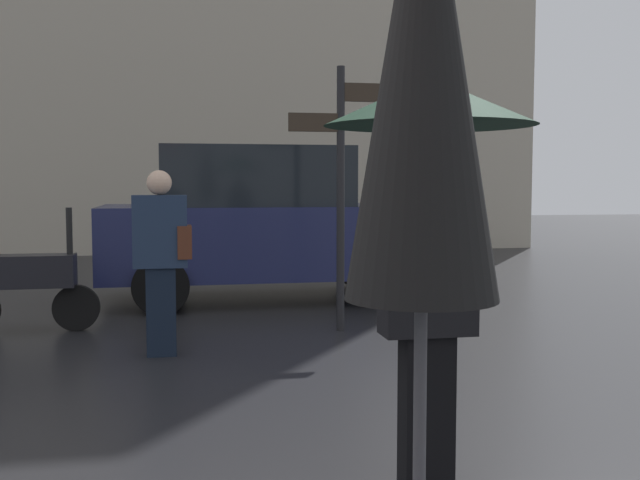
# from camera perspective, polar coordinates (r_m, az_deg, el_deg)

# --- Properties ---
(folded_patio_umbrella_near) EXTENTS (0.48, 0.48, 2.45)m
(folded_patio_umbrella_near) POSITION_cam_1_polar(r_m,az_deg,el_deg) (2.04, 7.90, 10.98)
(folded_patio_umbrella_near) COLOR black
(folded_patio_umbrella_near) RESTS_ON ground
(pedestrian_with_umbrella) EXTENTS (1.00, 1.00, 1.97)m
(pedestrian_with_umbrella) POSITION_cam_1_polar(r_m,az_deg,el_deg) (3.56, 8.35, 5.93)
(pedestrian_with_umbrella) COLOR black
(pedestrian_with_umbrella) RESTS_ON ground
(pedestrian_with_bag) EXTENTS (0.49, 0.24, 1.58)m
(pedestrian_with_bag) POSITION_cam_1_polar(r_m,az_deg,el_deg) (6.46, -11.99, -0.84)
(pedestrian_with_bag) COLOR black
(pedestrian_with_bag) RESTS_ON ground
(parked_scooter) EXTENTS (1.41, 0.32, 1.23)m
(parked_scooter) POSITION_cam_1_polar(r_m,az_deg,el_deg) (7.90, -21.96, -2.63)
(parked_scooter) COLOR black
(parked_scooter) RESTS_ON ground
(parked_car_left) EXTENTS (4.17, 1.98, 1.92)m
(parked_car_left) POSITION_cam_1_polar(r_m,az_deg,el_deg) (9.44, -4.18, 1.31)
(parked_car_left) COLOR #1E234C
(parked_car_left) RESTS_ON ground
(street_signpost) EXTENTS (1.08, 0.08, 2.62)m
(street_signpost) POSITION_cam_1_polar(r_m,az_deg,el_deg) (7.38, 1.64, 5.33)
(street_signpost) COLOR black
(street_signpost) RESTS_ON ground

